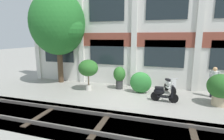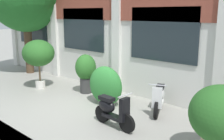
{
  "view_description": "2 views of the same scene",
  "coord_description": "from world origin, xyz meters",
  "px_view_note": "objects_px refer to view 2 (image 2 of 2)",
  "views": [
    {
      "loc": [
        2.02,
        -8.89,
        3.29
      ],
      "look_at": [
        -1.33,
        1.91,
        1.13
      ],
      "focal_mm": 28.0,
      "sensor_mm": 36.0,
      "label": 1
    },
    {
      "loc": [
        6.32,
        -4.68,
        2.92
      ],
      "look_at": [
        0.56,
        1.61,
        1.05
      ],
      "focal_mm": 42.0,
      "sensor_mm": 36.0,
      "label": 2
    }
  ],
  "objects_px": {
    "potted_plant_fluted_column": "(86,70)",
    "scooter_second_parked": "(159,98)",
    "scooter_near_curb": "(112,111)",
    "potted_plant_stone_basin": "(220,118)",
    "potted_plant_terracotta_small": "(39,54)",
    "topiary_hedge": "(105,85)"
  },
  "relations": [
    {
      "from": "potted_plant_terracotta_small",
      "to": "scooter_second_parked",
      "type": "xyz_separation_m",
      "value": [
        4.83,
        0.99,
        -0.93
      ]
    },
    {
      "from": "scooter_near_curb",
      "to": "potted_plant_stone_basin",
      "type": "bearing_deg",
      "value": 9.51
    },
    {
      "from": "scooter_second_parked",
      "to": "topiary_hedge",
      "type": "bearing_deg",
      "value": -95.71
    },
    {
      "from": "topiary_hedge",
      "to": "scooter_second_parked",
      "type": "bearing_deg",
      "value": 19.3
    },
    {
      "from": "potted_plant_terracotta_small",
      "to": "potted_plant_fluted_column",
      "type": "relative_size",
      "value": 1.33
    },
    {
      "from": "potted_plant_stone_basin",
      "to": "potted_plant_fluted_column",
      "type": "relative_size",
      "value": 1.08
    },
    {
      "from": "scooter_second_parked",
      "to": "scooter_near_curb",
      "type": "bearing_deg",
      "value": -36.28
    },
    {
      "from": "potted_plant_stone_basin",
      "to": "topiary_hedge",
      "type": "xyz_separation_m",
      "value": [
        -3.94,
        0.82,
        -0.26
      ]
    },
    {
      "from": "scooter_near_curb",
      "to": "potted_plant_fluted_column",
      "type": "bearing_deg",
      "value": 153.44
    },
    {
      "from": "potted_plant_stone_basin",
      "to": "potted_plant_fluted_column",
      "type": "distance_m",
      "value": 5.5
    },
    {
      "from": "potted_plant_stone_basin",
      "to": "scooter_second_parked",
      "type": "xyz_separation_m",
      "value": [
        -2.29,
        1.4,
        -0.45
      ]
    },
    {
      "from": "potted_plant_fluted_column",
      "to": "topiary_hedge",
      "type": "height_order",
      "value": "potted_plant_fluted_column"
    },
    {
      "from": "potted_plant_fluted_column",
      "to": "scooter_second_parked",
      "type": "xyz_separation_m",
      "value": [
        3.06,
        0.16,
        -0.42
      ]
    },
    {
      "from": "scooter_near_curb",
      "to": "scooter_second_parked",
      "type": "xyz_separation_m",
      "value": [
        0.34,
        1.7,
        0.0
      ]
    },
    {
      "from": "scooter_second_parked",
      "to": "topiary_hedge",
      "type": "distance_m",
      "value": 1.76
    },
    {
      "from": "potted_plant_stone_basin",
      "to": "potted_plant_terracotta_small",
      "type": "bearing_deg",
      "value": 176.69
    },
    {
      "from": "scooter_near_curb",
      "to": "scooter_second_parked",
      "type": "distance_m",
      "value": 1.73
    },
    {
      "from": "potted_plant_fluted_column",
      "to": "scooter_second_parked",
      "type": "bearing_deg",
      "value": 2.9
    },
    {
      "from": "scooter_near_curb",
      "to": "scooter_second_parked",
      "type": "bearing_deg",
      "value": 81.69
    },
    {
      "from": "potted_plant_terracotta_small",
      "to": "potted_plant_stone_basin",
      "type": "relative_size",
      "value": 1.23
    },
    {
      "from": "potted_plant_stone_basin",
      "to": "scooter_second_parked",
      "type": "bearing_deg",
      "value": 148.59
    },
    {
      "from": "scooter_near_curb",
      "to": "scooter_second_parked",
      "type": "relative_size",
      "value": 1.07
    }
  ]
}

